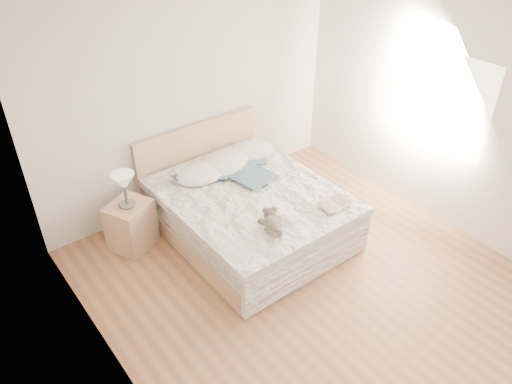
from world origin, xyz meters
TOP-DOWN VIEW (x-y plane):
  - floor at (0.00, 0.00)m, footprint 4.00×4.50m
  - ceiling at (0.00, 0.00)m, footprint 4.00×4.50m
  - wall_back at (0.00, 2.25)m, footprint 4.00×0.02m
  - wall_left at (-2.00, 0.00)m, footprint 0.02×4.50m
  - wall_right at (2.00, 0.00)m, footprint 0.02×4.50m
  - window at (1.99, 0.30)m, footprint 0.02×1.30m
  - bed at (0.00, 1.19)m, footprint 1.72×2.14m
  - nightstand at (-1.17, 1.78)m, footprint 0.58×0.55m
  - table_lamp at (-1.17, 1.77)m, footprint 0.33×0.33m
  - pillow_left at (-0.28, 1.70)m, footprint 0.64×0.50m
  - pillow_middle at (0.09, 1.73)m, footprint 0.76×0.60m
  - pillow_right at (0.52, 1.75)m, footprint 0.57×0.42m
  - blouse at (0.17, 1.41)m, footprint 0.77×0.81m
  - photo_book at (-0.46, 1.79)m, footprint 0.29×0.21m
  - childrens_book at (0.54, 0.35)m, footprint 0.38×0.27m
  - teddy_bear at (-0.27, 0.41)m, footprint 0.32×0.37m

SIDE VIEW (x-z plane):
  - floor at x=0.00m, z-range 0.00..0.00m
  - nightstand at x=-1.17m, z-range 0.00..0.56m
  - bed at x=0.00m, z-range -0.19..0.81m
  - blouse at x=0.17m, z-range 0.62..0.64m
  - photo_book at x=-0.46m, z-range 0.62..0.64m
  - childrens_book at x=0.54m, z-range 0.62..0.64m
  - pillow_left at x=-0.28m, z-range 0.55..0.73m
  - pillow_middle at x=0.09m, z-range 0.54..0.74m
  - pillow_right at x=0.52m, z-range 0.56..0.72m
  - teddy_bear at x=-0.27m, z-range 0.57..0.73m
  - table_lamp at x=-1.17m, z-range 0.65..1.04m
  - wall_back at x=0.00m, z-range 0.00..2.70m
  - wall_left at x=-2.00m, z-range 0.00..2.70m
  - wall_right at x=2.00m, z-range 0.00..2.70m
  - window at x=1.99m, z-range 0.90..2.00m
  - ceiling at x=0.00m, z-range 2.70..2.70m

